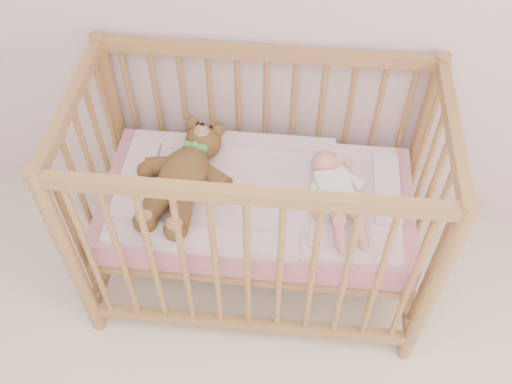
# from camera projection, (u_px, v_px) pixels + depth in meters

# --- Properties ---
(crib) EXTENTS (1.36, 0.76, 1.00)m
(crib) POSITION_uv_depth(u_px,v_px,m) (257.00, 202.00, 2.27)
(crib) COLOR #A47845
(crib) RESTS_ON floor
(mattress) EXTENTS (1.22, 0.62, 0.13)m
(mattress) POSITION_uv_depth(u_px,v_px,m) (257.00, 204.00, 2.28)
(mattress) COLOR #CE808E
(mattress) RESTS_ON crib
(blanket) EXTENTS (1.10, 0.58, 0.06)m
(blanket) POSITION_uv_depth(u_px,v_px,m) (257.00, 192.00, 2.23)
(blanket) COLOR #D08FA6
(blanket) RESTS_ON mattress
(baby) EXTENTS (0.36, 0.53, 0.12)m
(baby) POSITION_uv_depth(u_px,v_px,m) (335.00, 189.00, 2.14)
(baby) COLOR white
(baby) RESTS_ON blanket
(teddy_bear) EXTENTS (0.52, 0.66, 0.16)m
(teddy_bear) POSITION_uv_depth(u_px,v_px,m) (184.00, 176.00, 2.17)
(teddy_bear) COLOR brown
(teddy_bear) RESTS_ON blanket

